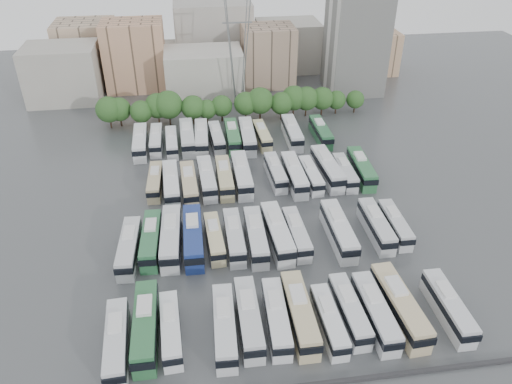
{
  "coord_description": "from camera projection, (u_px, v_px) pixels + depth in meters",
  "views": [
    {
      "loc": [
        -10.54,
        -68.3,
        49.91
      ],
      "look_at": [
        -0.08,
        4.79,
        3.0
      ],
      "focal_mm": 35.0,
      "sensor_mm": 36.0,
      "label": 1
    }
  ],
  "objects": [
    {
      "name": "bus_r0_s0",
      "position": [
        117.0,
        342.0,
        60.79
      ],
      "size": [
        3.25,
        12.28,
        3.82
      ],
      "rotation": [
        0.0,
        0.0,
        0.05
      ],
      "color": "silver",
      "rests_on": "ground"
    },
    {
      "name": "bus_r0_s8",
      "position": [
        329.0,
        320.0,
        63.94
      ],
      "size": [
        2.61,
        11.05,
        3.45
      ],
      "rotation": [
        0.0,
        0.0,
        0.02
      ],
      "color": "silver",
      "rests_on": "ground"
    },
    {
      "name": "bus_r1_s2",
      "position": [
        171.0,
        237.0,
        78.02
      ],
      "size": [
        3.44,
        13.64,
        4.25
      ],
      "rotation": [
        0.0,
        0.0,
        -0.04
      ],
      "color": "silver",
      "rests_on": "ground"
    },
    {
      "name": "bus_r3_s1",
      "position": [
        156.0,
        140.0,
        107.63
      ],
      "size": [
        2.58,
        11.43,
        3.58
      ],
      "rotation": [
        0.0,
        0.0,
        -0.01
      ],
      "color": "silver",
      "rests_on": "ground"
    },
    {
      "name": "bus_r3_s6",
      "position": [
        233.0,
        136.0,
        108.72
      ],
      "size": [
        2.87,
        12.64,
        3.96
      ],
      "rotation": [
        0.0,
        0.0,
        -0.01
      ],
      "color": "#31733F",
      "rests_on": "ground"
    },
    {
      "name": "bus_r0_s2",
      "position": [
        171.0,
        329.0,
        62.69
      ],
      "size": [
        2.97,
        11.23,
        3.49
      ],
      "rotation": [
        0.0,
        0.0,
        0.05
      ],
      "color": "silver",
      "rests_on": "ground"
    },
    {
      "name": "apartment_tower",
      "position": [
        356.0,
        42.0,
        130.65
      ],
      "size": [
        14.0,
        14.0,
        26.0
      ],
      "primitive_type": "cube",
      "color": "silver",
      "rests_on": "ground"
    },
    {
      "name": "bus_r0_s7",
      "position": [
        300.0,
        313.0,
        64.57
      ],
      "size": [
        2.9,
        13.08,
        4.1
      ],
      "rotation": [
        0.0,
        0.0,
        -0.0
      ],
      "color": "#C9B98A",
      "rests_on": "ground"
    },
    {
      "name": "bus_r1_s10",
      "position": [
        339.0,
        230.0,
        79.67
      ],
      "size": [
        2.91,
        13.32,
        4.18
      ],
      "rotation": [
        0.0,
        0.0,
        0.0
      ],
      "color": "silver",
      "rests_on": "ground"
    },
    {
      "name": "bus_r1_s12",
      "position": [
        376.0,
        225.0,
        81.03
      ],
      "size": [
        2.74,
        12.23,
        3.83
      ],
      "rotation": [
        0.0,
        0.0,
        -0.01
      ],
      "color": "silver",
      "rests_on": "ground"
    },
    {
      "name": "bus_r2_s5",
      "position": [
        225.0,
        177.0,
        93.87
      ],
      "size": [
        2.7,
        12.34,
        3.87
      ],
      "rotation": [
        0.0,
        0.0,
        -0.0
      ],
      "color": "#C8BC89",
      "rests_on": "ground"
    },
    {
      "name": "bus_r1_s3",
      "position": [
        193.0,
        237.0,
        78.16
      ],
      "size": [
        3.08,
        13.58,
        4.25
      ],
      "rotation": [
        0.0,
        0.0,
        -0.01
      ],
      "color": "navy",
      "rests_on": "ground"
    },
    {
      "name": "city_buildings",
      "position": [
        196.0,
        53.0,
        140.03
      ],
      "size": [
        102.0,
        35.0,
        20.0
      ],
      "color": "#9E998E",
      "rests_on": "ground"
    },
    {
      "name": "ground",
      "position": [
        260.0,
        222.0,
        85.1
      ],
      "size": [
        220.0,
        220.0,
        0.0
      ],
      "primitive_type": "plane",
      "color": "#424447",
      "rests_on": "ground"
    },
    {
      "name": "bus_r0_s9",
      "position": [
        349.0,
        310.0,
        65.35
      ],
      "size": [
        2.84,
        11.64,
        3.63
      ],
      "rotation": [
        0.0,
        0.0,
        0.03
      ],
      "color": "silver",
      "rests_on": "ground"
    },
    {
      "name": "bus_r1_s8",
      "position": [
        297.0,
        233.0,
        79.39
      ],
      "size": [
        2.79,
        11.52,
        3.6
      ],
      "rotation": [
        0.0,
        0.0,
        0.03
      ],
      "color": "silver",
      "rests_on": "ground"
    },
    {
      "name": "electricity_pylon",
      "position": [
        238.0,
        33.0,
        117.11
      ],
      "size": [
        9.0,
        6.91,
        33.83
      ],
      "color": "slate",
      "rests_on": "ground"
    },
    {
      "name": "bus_r1_s1",
      "position": [
        151.0,
        240.0,
        77.79
      ],
      "size": [
        3.23,
        12.51,
        3.89
      ],
      "rotation": [
        0.0,
        0.0,
        -0.04
      ],
      "color": "#2D6A40",
      "rests_on": "ground"
    },
    {
      "name": "bus_r0_s4",
      "position": [
        225.0,
        326.0,
        62.83
      ],
      "size": [
        3.18,
        12.51,
        3.9
      ],
      "rotation": [
        0.0,
        0.0,
        -0.04
      ],
      "color": "silver",
      "rests_on": "ground"
    },
    {
      "name": "bus_r2_s12",
      "position": [
        345.0,
        172.0,
        95.9
      ],
      "size": [
        2.58,
        11.15,
        3.49
      ],
      "rotation": [
        0.0,
        0.0,
        -0.01
      ],
      "color": "silver",
      "rests_on": "ground"
    },
    {
      "name": "bus_r2_s10",
      "position": [
        311.0,
        175.0,
        94.99
      ],
      "size": [
        2.8,
        11.18,
        3.48
      ],
      "rotation": [
        0.0,
        0.0,
        0.03
      ],
      "color": "white",
      "rests_on": "ground"
    },
    {
      "name": "bus_r3_s2",
      "position": [
        172.0,
        142.0,
        106.69
      ],
      "size": [
        2.76,
        11.17,
        3.48
      ],
      "rotation": [
        0.0,
        0.0,
        0.03
      ],
      "color": "silver",
      "rests_on": "ground"
    },
    {
      "name": "bus_r1_s0",
      "position": [
        129.0,
        247.0,
        76.21
      ],
      "size": [
        3.3,
        12.43,
        3.86
      ],
      "rotation": [
        0.0,
        0.0,
        -0.05
      ],
      "color": "silver",
      "rests_on": "ground"
    },
    {
      "name": "bus_r2_s2",
      "position": [
        171.0,
        184.0,
        91.87
      ],
      "size": [
        3.3,
        12.87,
        4.01
      ],
      "rotation": [
        0.0,
        0.0,
        0.04
      ],
      "color": "white",
      "rests_on": "ground"
    },
    {
      "name": "bus_r3_s12",
      "position": [
        321.0,
        132.0,
        110.67
      ],
      "size": [
        2.73,
        12.21,
        3.83
      ],
      "rotation": [
        0.0,
        0.0,
        0.01
      ],
      "color": "#2C683E",
      "rests_on": "ground"
    },
    {
      "name": "bus_r1_s5",
      "position": [
        234.0,
        236.0,
        78.6
      ],
      "size": [
        2.61,
        11.97,
        3.76
      ],
      "rotation": [
        0.0,
        0.0,
        -0.0
      ],
      "color": "silver",
      "rests_on": "ground"
    },
    {
      "name": "bus_r3_s10",
      "position": [
        292.0,
        132.0,
        110.15
      ],
      "size": [
        3.06,
        13.06,
        4.08
      ],
      "rotation": [
        0.0,
        0.0,
        -0.02
      ],
      "color": "silver",
      "rests_on": "ground"
    },
    {
      "name": "bus_r2_s1",
      "position": [
        155.0,
        181.0,
        93.06
      ],
      "size": [
        2.83,
        11.13,
        3.46
      ],
      "rotation": [
        0.0,
        0.0,
        -0.04
      ],
      "color": "tan",
      "rests_on": "ground"
    },
    {
      "name": "bus_r2_s13",
      "position": [
        361.0,
        168.0,
        96.73
      ],
      "size": [
        3.35,
        12.86,
        4.0
      ],
      "rotation": [
        0.0,
        0.0,
        -0.05
      ],
      "color": "#2F6F40",
      "rests_on": "ground"
    },
    {
      "name": "bus_r0_s11",
      "position": [
        400.0,
        305.0,
        65.6
      ],
      "size": [
        3.68,
        13.83,
        4.3
      ],
      "rotation": [
        0.0,
        0.0,
        0.05
      ],
      "color": "#CDB98D",
      "rests_on": "ground"
    },
    {
      "name": "bus_r1_s4",
      "position": [
        214.0,
        238.0,
        78.55
      ],
      "size": [
        2.9,
        10.99,
        3.42
      ],
      "rotation": [
        0.0,
        0.0,
        0.05
      ],
      "color": "beige",
      "rests_on": "ground"
    },
    {
      "name": "bus_r0_s5",
      "position": [
        249.0,
        318.0,
        64.02
      ],
      "size": [
        2.83,
        12.52,
        3.92
      ],
      "rotation": [
        0.0,
        0.0,
        -0.01
      ],
      "color": "silver",
      "rests_on": "ground"
    },
    {
      "name": "bus_r0_s10",
      "position": [
        375.0,
        312.0,
        64.9
      ],
      "size": [
        2.9,
        12.52,
        3.92
      ],
      "rotation": [
        0.0,
        0.0,
        0.01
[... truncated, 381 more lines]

